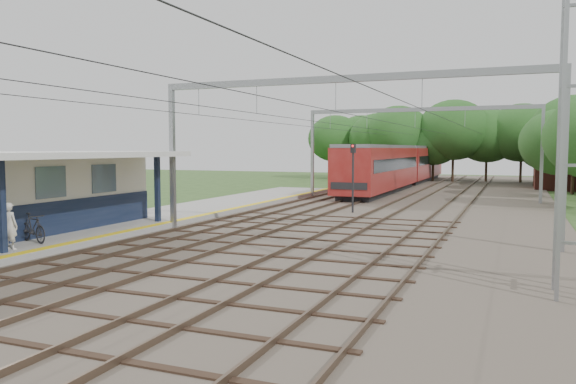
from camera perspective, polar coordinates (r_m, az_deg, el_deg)
The scene contains 10 objects.
ballast_bed at distance 38.68m, azimuth 12.59°, elevation -1.42°, with size 18.00×90.00×0.10m, color #473D33.
platform at distance 28.56m, azimuth -16.85°, elevation -3.30°, with size 5.00×52.00×0.35m, color gray.
yellow_stripe at distance 27.18m, azimuth -13.16°, elevation -3.23°, with size 0.45×52.00×0.01m, color yellow.
rail_tracks at distance 39.16m, azimuth 8.98°, elevation -1.11°, with size 11.80×88.00×0.15m.
catenary_system at distance 34.00m, azimuth 10.38°, elevation 7.04°, with size 17.22×88.00×7.00m.
tree_band at distance 65.41m, azimuth 16.52°, elevation 5.13°, with size 31.72×30.88×8.82m.
person at distance 22.17m, azimuth -26.41°, elevation -3.11°, with size 0.61×0.40×1.68m, color silver.
bicycle at distance 23.49m, azimuth -24.50°, elevation -3.34°, with size 0.53×1.86×1.12m, color black.
train at distance 58.72m, azimuth 11.51°, elevation 2.76°, with size 3.16×39.35×4.13m.
signal_post at distance 33.66m, azimuth 6.62°, elevation 2.15°, with size 0.33×0.29×4.19m.
Camera 1 is at (10.38, -7.95, 3.92)m, focal length 35.00 mm.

